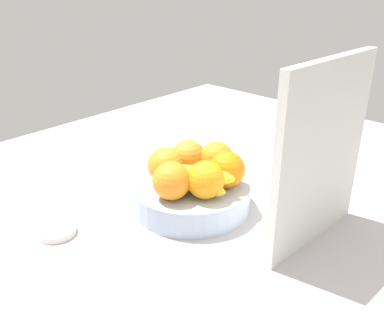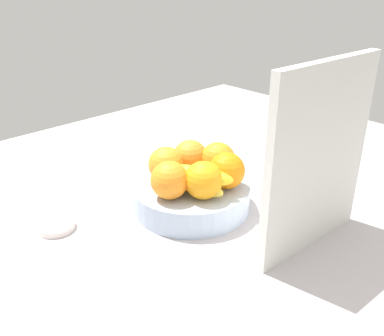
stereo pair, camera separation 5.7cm
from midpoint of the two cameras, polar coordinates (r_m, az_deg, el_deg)
ground_plane at (r=97.17cm, az=-0.00°, el=-6.67°), size 180.00×140.00×3.00cm
fruit_bowl at (r=96.93cm, az=1.69°, el=-3.73°), size 26.22×26.22×5.86cm
orange_front_left at (r=99.14cm, az=1.41°, el=1.44°), size 7.98×7.98×7.98cm
orange_front_right at (r=95.44cm, az=-1.73°, el=0.45°), size 7.98×7.98×7.98cm
orange_center at (r=88.53cm, az=-1.12°, el=-1.64°), size 7.98×7.98×7.98cm
orange_back_left at (r=88.66cm, az=3.36°, el=-1.64°), size 7.98×7.98×7.98cm
orange_back_right at (r=93.11cm, az=6.33°, el=-0.37°), size 7.98×7.98×7.98cm
orange_top_stack at (r=98.23cm, az=5.08°, el=1.10°), size 7.98×7.98×7.98cm
banana_bunch at (r=91.11cm, az=1.77°, el=-1.45°), size 11.47×18.34×6.20cm
cutting_board at (r=82.13cm, az=18.22°, el=1.06°), size 28.06×3.46×36.00cm
jar_lid at (r=94.11cm, az=-15.83°, el=-7.37°), size 7.84×7.84×1.34cm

